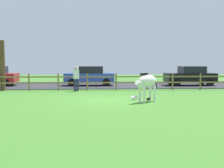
# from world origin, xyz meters

# --- Properties ---
(ground_plane) EXTENTS (60.00, 60.00, 0.00)m
(ground_plane) POSITION_xyz_m (0.00, 0.00, 0.00)
(ground_plane) COLOR #3D7528
(parking_asphalt) EXTENTS (28.00, 7.40, 0.05)m
(parking_asphalt) POSITION_xyz_m (0.00, 9.30, 0.03)
(parking_asphalt) COLOR #2D2D33
(parking_asphalt) RESTS_ON ground_plane
(paddock_fence) EXTENTS (21.87, 0.11, 1.17)m
(paddock_fence) POSITION_xyz_m (-0.12, 5.00, 0.67)
(paddock_fence) COLOR olive
(paddock_fence) RESTS_ON ground_plane
(bare_tree) EXTENTS (0.90, 1.33, 3.43)m
(bare_tree) POSITION_xyz_m (-6.93, 5.26, 1.82)
(bare_tree) COLOR #513A23
(bare_tree) RESTS_ON ground_plane
(zebra) EXTENTS (1.58, 1.42, 1.41)m
(zebra) POSITION_xyz_m (1.92, -0.84, 0.93)
(zebra) COLOR white
(zebra) RESTS_ON ground_plane
(crow_on_grass) EXTENTS (0.22, 0.10, 0.20)m
(crow_on_grass) POSITION_xyz_m (2.07, -0.64, 0.13)
(crow_on_grass) COLOR black
(crow_on_grass) RESTS_ON ground_plane
(parked_car_black) EXTENTS (4.05, 1.99, 1.56)m
(parked_car_black) POSITION_xyz_m (7.18, 8.22, 0.84)
(parked_car_black) COLOR black
(parked_car_black) RESTS_ON parking_asphalt
(parked_car_blue) EXTENTS (4.03, 1.94, 1.56)m
(parked_car_blue) POSITION_xyz_m (-1.05, 8.56, 0.84)
(parked_car_blue) COLOR #2D4CAD
(parked_car_blue) RESTS_ON parking_asphalt
(visitor_near_fence) EXTENTS (0.40, 0.31, 1.64)m
(visitor_near_fence) POSITION_xyz_m (-1.83, 4.51, 0.91)
(visitor_near_fence) COLOR #232847
(visitor_near_fence) RESTS_ON ground_plane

